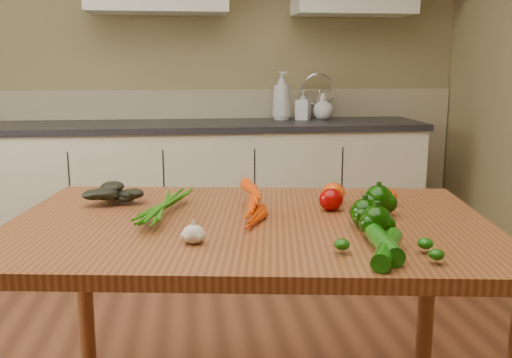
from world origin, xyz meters
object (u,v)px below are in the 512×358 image
at_px(pepper_b, 378,201).
at_px(pepper_c, 376,222).
at_px(soap_bottle_c, 323,107).
at_px(carrot_bunch, 224,204).
at_px(tomato_b, 333,193).
at_px(tomato_a, 331,199).
at_px(zucchini_a, 384,244).
at_px(tomato_c, 387,197).
at_px(zucchini_b, 388,249).
at_px(soap_bottle_b, 303,105).
at_px(leafy_greens, 121,187).
at_px(pepper_a, 364,213).
at_px(soap_bottle_a, 281,96).
at_px(garlic_bulb, 193,234).
at_px(table, 250,247).

relative_size(pepper_b, pepper_c, 1.09).
relative_size(soap_bottle_c, carrot_bunch, 0.64).
bearing_deg(tomato_b, soap_bottle_c, 77.61).
height_order(tomato_a, zucchini_a, tomato_a).
distance_m(tomato_c, zucchini_b, 0.55).
xyz_separation_m(soap_bottle_b, tomato_a, (-0.33, -2.08, -0.16)).
relative_size(tomato_a, zucchini_b, 0.35).
distance_m(soap_bottle_c, pepper_b, 2.18).
height_order(leafy_greens, pepper_b, leafy_greens).
height_order(pepper_a, tomato_a, pepper_a).
xyz_separation_m(soap_bottle_c, tomato_c, (-0.26, -2.03, -0.16)).
height_order(soap_bottle_a, zucchini_a, soap_bottle_a).
height_order(pepper_c, zucchini_b, pepper_c).
bearing_deg(soap_bottle_a, tomato_a, 162.56).
relative_size(soap_bottle_a, carrot_bunch, 1.19).
bearing_deg(carrot_bunch, pepper_a, -15.04).
bearing_deg(pepper_a, tomato_a, 103.98).
distance_m(soap_bottle_a, zucchini_a, 2.55).
relative_size(carrot_bunch, tomato_c, 4.10).
bearing_deg(pepper_c, zucchini_b, -99.45).
distance_m(garlic_bulb, pepper_c, 0.51).
bearing_deg(pepper_c, soap_bottle_a, 86.99).
bearing_deg(tomato_b, pepper_b, -60.13).
distance_m(table, pepper_c, 0.42).
distance_m(soap_bottle_c, tomato_a, 2.12).
bearing_deg(pepper_a, soap_bottle_c, 79.62).
relative_size(pepper_c, tomato_a, 1.10).
xyz_separation_m(carrot_bunch, pepper_a, (0.41, -0.18, 0.01)).
bearing_deg(zucchini_a, soap_bottle_a, 86.55).
relative_size(carrot_bunch, pepper_c, 3.11).
bearing_deg(pepper_c, table, 147.23).
bearing_deg(soap_bottle_a, carrot_bunch, 153.22).
xyz_separation_m(tomato_a, tomato_b, (0.03, 0.10, -0.00)).
xyz_separation_m(soap_bottle_a, pepper_a, (-0.13, -2.29, -0.22)).
relative_size(soap_bottle_b, soap_bottle_c, 1.13).
bearing_deg(tomato_b, zucchini_a, -90.83).
relative_size(pepper_a, pepper_c, 0.96).
height_order(carrot_bunch, tomato_c, carrot_bunch).
bearing_deg(tomato_b, tomato_a, -109.06).
bearing_deg(leafy_greens, tomato_c, -9.97).
bearing_deg(table, leafy_greens, 154.23).
xyz_separation_m(table, pepper_b, (0.42, 0.01, 0.14)).
distance_m(soap_bottle_a, zucchini_b, 2.59).
bearing_deg(table, zucchini_b, -43.72).
xyz_separation_m(table, zucchini_b, (0.30, -0.39, 0.11)).
bearing_deg(zucchini_b, tomato_c, 70.48).
xyz_separation_m(soap_bottle_c, carrot_bunch, (-0.82, -2.09, -0.15)).
bearing_deg(soap_bottle_a, zucchini_b, 163.98).
height_order(soap_bottle_a, tomato_c, soap_bottle_a).
bearing_deg(garlic_bulb, pepper_c, -0.29).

